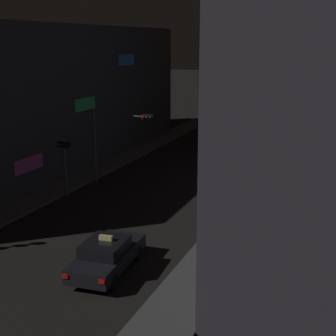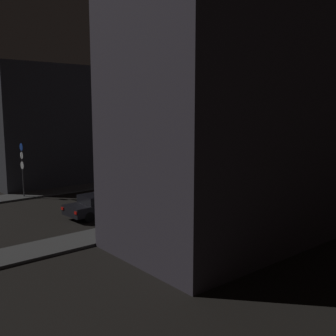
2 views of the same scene
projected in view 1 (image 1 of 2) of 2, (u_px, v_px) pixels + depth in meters
sidewalk_left at (100, 168)px, 36.77m from camera, size 2.28×54.36×0.14m
sidewalk_right at (265, 186)px, 32.38m from camera, size 2.28×54.36×0.14m
building_facade_left at (23, 95)px, 37.87m from camera, size 10.99×34.62×10.45m
taxi at (107, 255)px, 20.30m from camera, size 2.15×4.58×1.62m
traffic_light_overhead at (117, 131)px, 32.03m from camera, size 4.37×0.42×4.89m
traffic_light_left_kerb at (64, 157)px, 29.61m from camera, size 0.80×0.42×3.53m
traffic_light_right_kerb at (230, 162)px, 28.83m from camera, size 0.80×0.42×3.34m
street_lamp_near_block at (212, 146)px, 21.80m from camera, size 0.42×0.42×7.48m
street_lamp_far_block at (278, 84)px, 36.59m from camera, size 0.56×0.56×8.67m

